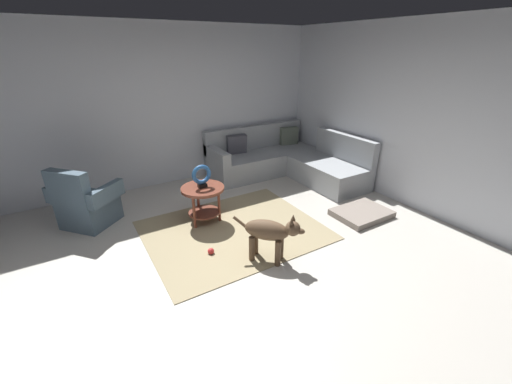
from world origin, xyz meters
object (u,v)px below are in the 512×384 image
(torus_sculpture, at_px, (202,176))
(armchair, at_px, (86,204))
(sectional_couch, at_px, (286,162))
(dog_bed_mat, at_px, (362,213))
(side_table, at_px, (203,195))
(dog, at_px, (270,233))
(dog_toy_ball, at_px, (211,251))

(torus_sculpture, bearing_deg, armchair, 152.01)
(sectional_couch, xyz_separation_m, armchair, (-3.51, -0.12, 0.03))
(sectional_couch, height_order, dog_bed_mat, sectional_couch)
(sectional_couch, distance_m, dog_bed_mat, 1.96)
(sectional_couch, relative_size, side_table, 3.75)
(dog, relative_size, dog_toy_ball, 8.39)
(sectional_couch, distance_m, dog, 2.78)
(side_table, bearing_deg, dog_bed_mat, -27.15)
(sectional_couch, xyz_separation_m, dog_bed_mat, (-0.01, -1.94, -0.24))
(torus_sculpture, bearing_deg, dog_bed_mat, -27.15)
(armchair, relative_size, dog_toy_ball, 12.50)
(dog, bearing_deg, sectional_couch, -171.31)
(dog_bed_mat, relative_size, dog_toy_ball, 10.04)
(dog_toy_ball, bearing_deg, dog, -40.60)
(armchair, xyz_separation_m, dog, (1.73, -2.02, 0.05))
(armchair, xyz_separation_m, torus_sculpture, (1.43, -0.76, 0.39))
(sectional_couch, height_order, armchair, same)
(sectional_couch, xyz_separation_m, torus_sculpture, (-2.07, -0.88, 0.42))
(armchair, bearing_deg, dog_toy_ball, -4.27)
(dog_toy_ball, bearing_deg, torus_sculpture, 72.15)
(dog_toy_ball, bearing_deg, dog_bed_mat, -6.69)
(dog_bed_mat, bearing_deg, dog_toy_ball, 173.31)
(torus_sculpture, distance_m, dog_toy_ball, 1.07)
(dog_bed_mat, xyz_separation_m, dog_toy_ball, (-2.32, 0.27, -0.01))
(torus_sculpture, bearing_deg, dog_toy_ball, -107.85)
(side_table, distance_m, torus_sculpture, 0.29)
(armchair, xyz_separation_m, dog_bed_mat, (3.50, -1.82, -0.28))
(dog_bed_mat, distance_m, dog, 1.82)
(side_table, bearing_deg, dog_toy_ball, -107.85)
(sectional_couch, relative_size, dog, 3.36)
(side_table, distance_m, dog_bed_mat, 2.35)
(side_table, relative_size, dog, 0.90)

